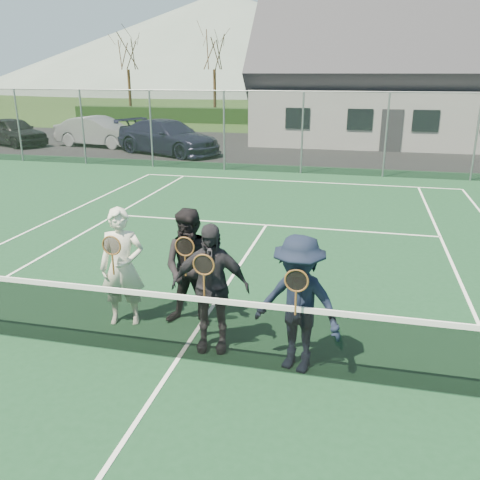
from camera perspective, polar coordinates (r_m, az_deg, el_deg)
The scene contains 20 objects.
ground at distance 25.95m, azimuth 8.59°, elevation 10.03°, with size 220.00×220.00×0.00m, color #264217.
court_surface at distance 7.03m, azimuth -6.93°, elevation -13.16°, with size 30.00×30.00×0.02m, color #14381E.
tarmac_carpark at distance 26.58m, azimuth -0.16°, elevation 10.44°, with size 40.00×12.00×0.01m, color black.
hedge_row at distance 37.79m, azimuth 10.34°, elevation 13.34°, with size 40.00×1.20×1.10m, color black.
hill_west at distance 104.34m, azimuth -1.82°, elevation 21.28°, with size 110.00×110.00×18.00m, color slate.
hill_centre at distance 102.42m, azimuth 25.15°, elevation 20.86°, with size 120.00×120.00×22.00m, color slate.
car_a at distance 29.47m, azimuth -24.07°, elevation 11.07°, with size 1.70×4.23×1.44m, color black.
car_b at distance 27.60m, azimuth -15.55°, elevation 11.64°, with size 1.59×4.57×1.50m, color #95989D.
car_c at distance 24.34m, azimuth -8.08°, elevation 11.37°, with size 2.19×5.39×1.56m, color #181831.
court_markings at distance 7.02m, azimuth -6.94°, elevation -13.05°, with size 11.03×23.83×0.01m.
tennis_net at distance 6.77m, azimuth -7.11°, elevation -9.33°, with size 11.68×0.08×1.10m.
perimeter_fence at distance 19.34m, azimuth 7.00°, elevation 11.86°, with size 30.07×0.07×3.02m.
clubhouse at distance 29.65m, azimuth 17.85°, elevation 18.15°, with size 15.60×8.20×7.70m.
tree_a at distance 42.71m, azimuth -12.63°, elevation 20.80°, with size 3.20×3.20×7.77m.
tree_b at distance 40.24m, azimuth -2.94°, elevation 21.36°, with size 3.20×3.20×7.77m.
tree_c at distance 38.65m, azimuth 14.08°, elevation 21.00°, with size 3.20×3.20×7.77m.
player_a at distance 7.73m, azimuth -13.08°, elevation -2.98°, with size 0.75×0.59×1.80m.
player_b at distance 7.52m, azimuth -5.42°, elevation -3.18°, with size 0.90×0.72×1.80m.
player_c at distance 6.85m, azimuth -3.35°, elevation -5.35°, with size 1.11×0.59×1.80m.
player_d at distance 6.41m, azimuth 6.54°, elevation -7.19°, with size 1.31×0.99×1.80m.
Camera 1 is at (2.18, -5.59, 3.67)m, focal length 38.00 mm.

